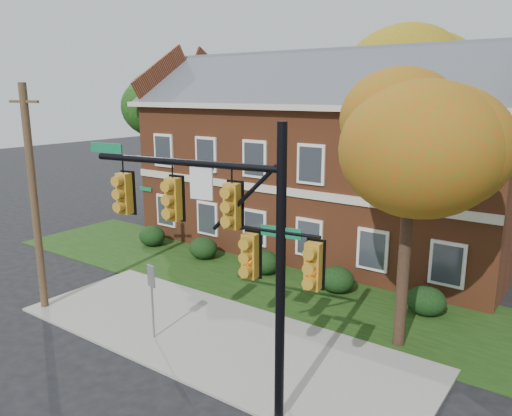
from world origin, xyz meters
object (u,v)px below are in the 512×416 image
Objects in this scene: hedge_center at (264,262)px; hedge_right at (337,280)px; tree_near_right at (420,132)px; utility_pole at (34,199)px; hedge_far_left at (152,236)px; tree_far_rear at (410,73)px; apartment_building at (324,149)px; traffic_signal at (230,238)px; hedge_left at (203,248)px; hedge_far_right at (426,301)px; sign_post at (152,290)px; tree_left_rear at (168,111)px.

hedge_center and hedge_right have the same top height.
tree_near_right is 12.96m from utility_pole.
hedge_right is (3.50, 0.00, 0.00)m from hedge_center.
hedge_far_left is at bearing 95.00° from utility_pole.
hedge_right is 0.12× the size of tree_far_rear.
tree_far_rear is at bearing 110.27° from tree_near_right.
hedge_right is (3.50, -5.25, -4.46)m from apartment_building.
hedge_center is at bearing 158.58° from tree_near_right.
hedge_right is (10.50, 0.00, 0.00)m from hedge_far_left.
hedge_left is at bearing 126.32° from traffic_signal.
apartment_building is 9.82m from hedge_far_right.
apartment_building reaches higher than traffic_signal.
hedge_far_left is 17.61m from tree_far_rear.
hedge_far_left and hedge_far_right have the same top height.
apartment_building reaches higher than hedge_right.
hedge_far_left is 0.56× the size of sign_post.
hedge_far_right is at bearing 0.00° from hedge_center.
sign_post is (-0.84, -20.01, -7.14)m from tree_far_rear.
tree_left_rear is (-13.23, 4.14, 6.16)m from hedge_right.
traffic_signal reaches higher than hedge_right.
hedge_center is 0.17× the size of utility_pole.
utility_pole is at bearing -105.92° from tree_far_rear.
tree_near_right is 17.12m from tree_far_rear.
utility_pole reaches higher than hedge_center.
hedge_right is at bearing 30.38° from utility_pole.
traffic_signal is (-2.49, -5.39, -2.23)m from tree_near_right.
hedge_center and hedge_far_right have the same top height.
hedge_center is (7.00, 0.00, 0.00)m from hedge_far_left.
tree_far_rear is (-2.16, 13.09, 8.32)m from hedge_right.
hedge_right is at bearing 142.72° from tree_near_right.
hedge_right is 0.16× the size of tree_left_rear.
hedge_left is at bearing 69.19° from utility_pole.
tree_left_rear is (-16.95, 6.97, 0.01)m from tree_near_right.
hedge_center is 0.16× the size of tree_left_rear.
sign_post is at bearing -47.21° from tree_left_rear.
tree_near_right is (3.72, -2.83, 6.14)m from hedge_right.
utility_pole is (-5.90, -20.67, -4.76)m from tree_far_rear.
tree_near_right is at bearing -22.36° from tree_left_rear.
sign_post is at bearing -92.41° from tree_far_rear.
hedge_center is (3.50, 0.00, 0.00)m from hedge_left.
hedge_far_left is 7.00m from hedge_center.
sign_post reaches higher than hedge_far_left.
hedge_right is (7.00, 0.00, 0.00)m from hedge_left.
tree_left_rear is at bearing -173.46° from apartment_building.
hedge_center is at bearing -23.04° from tree_left_rear.
hedge_left is 7.00m from hedge_right.
hedge_far_right is at bearing -36.89° from apartment_building.
hedge_far_left is 3.50m from hedge_left.
tree_far_rear is (8.34, 13.09, 8.32)m from hedge_far_left.
apartment_building is at bearing 90.00° from hedge_center.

